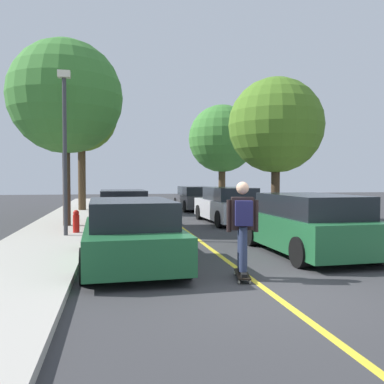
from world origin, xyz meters
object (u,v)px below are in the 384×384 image
Objects in this scene: street_tree_left_nearest at (66,97)px; street_tree_left_near at (81,117)px; street_tree_right_near at (222,139)px; skateboard at (242,274)px; parked_car_left_nearest at (131,233)px; parked_car_right_near at (228,206)px; parked_car_left_near at (123,209)px; street_tree_right_nearest at (276,126)px; parked_car_right_nearest at (307,224)px; fire_hydrant at (76,221)px; parked_car_right_far at (196,198)px; skateboarder at (243,222)px; streetlamp at (65,140)px.

street_tree_left_near is at bearing 90.00° from street_tree_left_nearest.
street_tree_right_near is 7.11× the size of skateboard.
parked_car_left_nearest is 0.70× the size of street_tree_right_near.
street_tree_left_nearest is (-1.99, 6.47, 4.00)m from parked_car_left_nearest.
parked_car_right_near is 0.69× the size of street_tree_left_nearest.
parked_car_left_near is 7.05m from street_tree_right_nearest.
parked_car_right_nearest is at bearing -44.01° from street_tree_left_nearest.
parked_car_right_near is 6.43m from fire_hydrant.
street_tree_right_near reaches higher than parked_car_left_nearest.
street_tree_left_near is (-6.22, -0.51, 4.37)m from parked_car_right_far.
street_tree_right_near is (6.21, 15.82, 3.54)m from parked_car_left_nearest.
street_tree_right_near is (8.21, 9.35, -0.46)m from street_tree_left_nearest.
parked_car_left_nearest is 2.54m from skateboarder.
parked_car_left_nearest is 0.65× the size of street_tree_left_nearest.
street_tree_left_nearest reaches higher than streetlamp.
street_tree_left_near is 7.84× the size of skateboard.
parked_car_right_nearest is at bearing -89.99° from parked_car_right_far.
skateboard is (3.44, -6.04, -0.40)m from fire_hydrant.
skateboard is at bearing -115.71° from street_tree_right_nearest.
skateboard is (-2.28, -2.03, -0.63)m from parked_car_right_nearest.
parked_car_left_near is 2.87m from fire_hydrant.
parked_car_right_far is at bearing 81.76° from skateboard.
parked_car_left_near is 4.25m from parked_car_right_near.
parked_car_left_near is at bearing 90.01° from parked_car_left_nearest.
skateboard is (-4.27, -8.87, -3.89)m from street_tree_right_nearest.
parked_car_left_near is 5.88× the size of fire_hydrant.
parked_car_right_nearest is at bearing -64.78° from street_tree_left_near.
parked_car_left_near is 8.72m from skateboard.
fire_hydrant is 0.42× the size of skateboarder.
street_tree_right_near is at bearing 68.55° from parked_car_left_nearest.
skateboard is 0.52× the size of skateboarder.
parked_car_right_far is at bearing 90.01° from parked_car_right_near.
streetlamp is at bearing 114.20° from parked_car_left_nearest.
street_tree_right_nearest is 10.58m from skateboard.
street_tree_left_nearest is at bearing 115.96° from skateboarder.
streetlamp is (-5.97, -10.27, 2.28)m from parked_car_right_far.
parked_car_right_far is (-0.00, 13.71, -0.05)m from parked_car_right_nearest.
parked_car_right_near is at bearing 90.00° from parked_car_right_nearest.
street_tree_right_near is at bearing 76.71° from parked_car_right_near.
street_tree_right_near reaches higher than parked_car_right_far.
parked_car_right_near is 9.34m from street_tree_right_near.
parked_car_right_far is at bearing 59.83° from streetlamp.
parked_car_right_far is 11.26m from fire_hydrant.
parked_car_left_near is 0.95× the size of parked_car_right_far.
street_tree_right_near is 14.40m from streetlamp.
parked_car_right_near is 6.78m from parked_car_right_far.
parked_car_right_near is (4.22, 7.39, 0.03)m from parked_car_left_nearest.
parked_car_left_nearest is at bearing 141.06° from skateboard.
parked_car_right_nearest is at bearing 41.69° from skateboard.
fire_hydrant is (0.49, -9.19, -4.55)m from street_tree_left_near.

